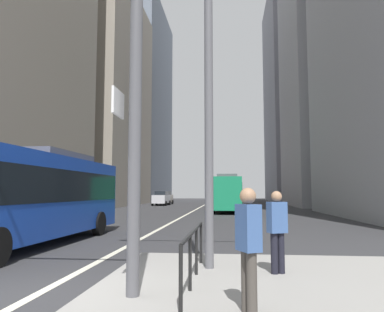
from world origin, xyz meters
TOP-DOWN VIEW (x-y plane):
  - ground_plane at (0.00, 20.00)m, footprint 160.00×160.00m
  - lane_centre_line at (0.00, 30.00)m, footprint 0.20×80.00m
  - office_tower_left_mid at (-16.00, 44.93)m, footprint 12.80×21.21m
  - office_tower_left_far at (-16.00, 71.54)m, footprint 11.12×25.44m
  - office_tower_right_mid at (17.00, 44.12)m, footprint 11.06×16.23m
  - office_tower_right_far at (17.00, 68.92)m, footprint 10.89×21.52m
  - city_bus_blue_oncoming at (-3.37, 5.79)m, footprint 2.85×11.04m
  - city_bus_red_receding at (3.40, 29.40)m, footprint 2.89×11.51m
  - car_oncoming_mid at (-5.80, 44.52)m, footprint 2.10×4.37m
  - car_receding_near at (4.28, 52.94)m, footprint 2.20×4.57m
  - car_receding_far at (2.65, 58.04)m, footprint 2.08×4.07m
  - car_oncoming_far at (-6.02, 48.32)m, footprint 2.20×4.54m
  - traffic_signal_gantry at (0.10, -0.40)m, footprint 5.48×0.65m
  - street_lamp_post at (3.03, 2.02)m, footprint 5.50×0.32m
  - pedestrian_railing at (2.80, 0.69)m, footprint 0.06×3.89m
  - pedestrian_waiting at (3.76, -1.08)m, footprint 0.38×0.45m
  - pedestrian_walking at (4.50, 1.60)m, footprint 0.44×0.37m

SIDE VIEW (x-z plane):
  - ground_plane at x=0.00m, z-range 0.00..0.00m
  - lane_centre_line at x=0.00m, z-range 0.00..0.01m
  - pedestrian_railing at x=2.80m, z-range 0.37..1.35m
  - car_receding_far at x=2.65m, z-range 0.02..1.96m
  - car_oncoming_mid at x=-5.80m, z-range 0.02..1.96m
  - car_oncoming_far at x=-6.02m, z-range 0.02..1.96m
  - car_receding_near at x=4.28m, z-range 0.02..1.96m
  - pedestrian_walking at x=4.50m, z-range 0.25..1.98m
  - pedestrian_waiting at x=3.76m, z-range 0.25..2.02m
  - city_bus_blue_oncoming at x=-3.37m, z-range 0.14..3.54m
  - city_bus_red_receding at x=3.40m, z-range 0.14..3.54m
  - traffic_signal_gantry at x=0.10m, z-range 1.08..7.08m
  - street_lamp_post at x=3.03m, z-range 1.28..9.28m
  - office_tower_left_mid at x=-16.00m, z-range 0.00..30.54m
  - office_tower_left_far at x=-16.00m, z-range 0.00..41.56m
  - office_tower_right_far at x=17.00m, z-range 0.00..41.62m
  - office_tower_right_mid at x=17.00m, z-range 0.00..45.19m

